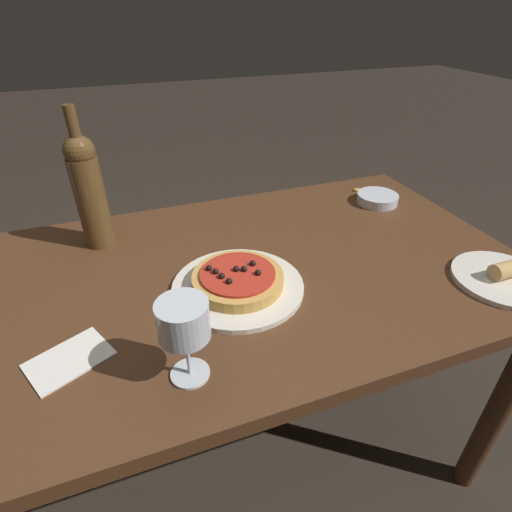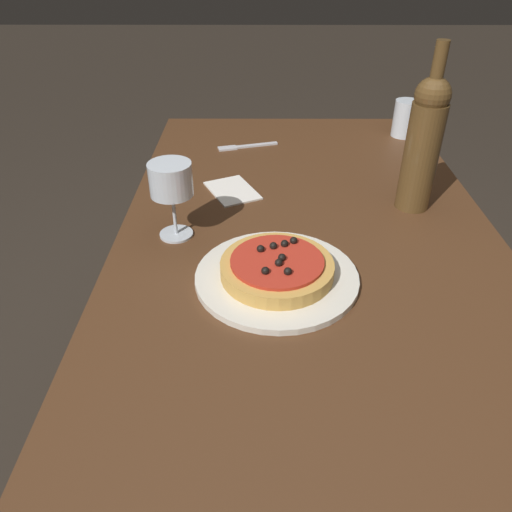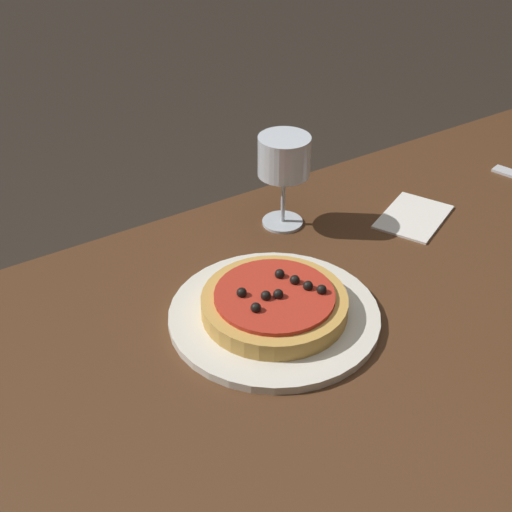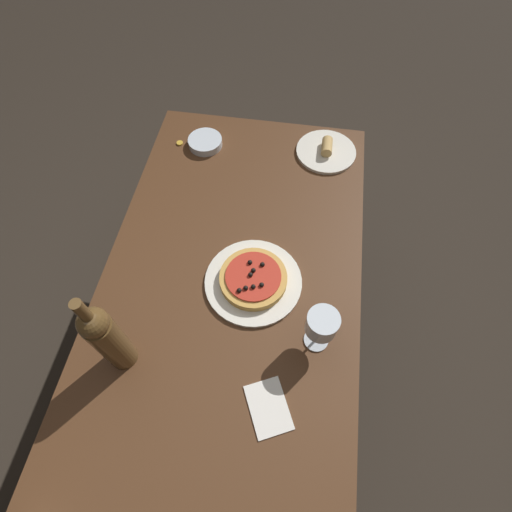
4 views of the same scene
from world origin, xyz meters
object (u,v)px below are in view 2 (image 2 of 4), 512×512
object	(u,v)px
dining_table	(309,293)
wine_bottle	(424,142)
water_cup	(405,118)
pizza	(277,267)
dinner_plate	(277,277)
wine_glass	(171,182)
fork	(244,146)

from	to	relation	value
dining_table	wine_bottle	xyz separation A→B (m)	(-0.20, 0.24, 0.24)
dining_table	water_cup	distance (m)	0.73
wine_bottle	pizza	bearing A→B (deg)	-48.29
dinner_plate	pizza	size ratio (longest dim) A/B	1.45
wine_glass	water_cup	distance (m)	0.82
dining_table	fork	xyz separation A→B (m)	(-0.54, -0.14, 0.09)
wine_glass	fork	xyz separation A→B (m)	(-0.47, 0.13, -0.12)
pizza	water_cup	distance (m)	0.81
water_cup	fork	world-z (taller)	water_cup
dining_table	pizza	xyz separation A→B (m)	(0.07, -0.07, 0.12)
fork	pizza	bearing A→B (deg)	80.96
dinner_plate	wine_bottle	distance (m)	0.44
dinner_plate	water_cup	world-z (taller)	water_cup
dining_table	pizza	size ratio (longest dim) A/B	7.84
water_cup	wine_glass	bearing A→B (deg)	-46.68
pizza	fork	distance (m)	0.62
dining_table	wine_bottle	distance (m)	0.40
dinner_plate	wine_bottle	size ratio (longest dim) A/B	0.83
wine_glass	water_cup	world-z (taller)	wine_glass
pizza	fork	size ratio (longest dim) A/B	1.18
wine_bottle	fork	distance (m)	0.53
dinner_plate	pizza	bearing A→B (deg)	166.54
fork	water_cup	bearing A→B (deg)	175.44
pizza	wine_bottle	distance (m)	0.43
pizza	fork	xyz separation A→B (m)	(-0.62, -0.07, -0.02)
dining_table	water_cup	world-z (taller)	water_cup
fork	wine_bottle	bearing A→B (deg)	122.39
dining_table	fork	distance (m)	0.57
dinner_plate	wine_glass	distance (m)	0.27
pizza	wine_glass	world-z (taller)	wine_glass
wine_glass	wine_bottle	xyz separation A→B (m)	(-0.13, 0.51, 0.03)
fork	wine_glass	bearing A→B (deg)	59.10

